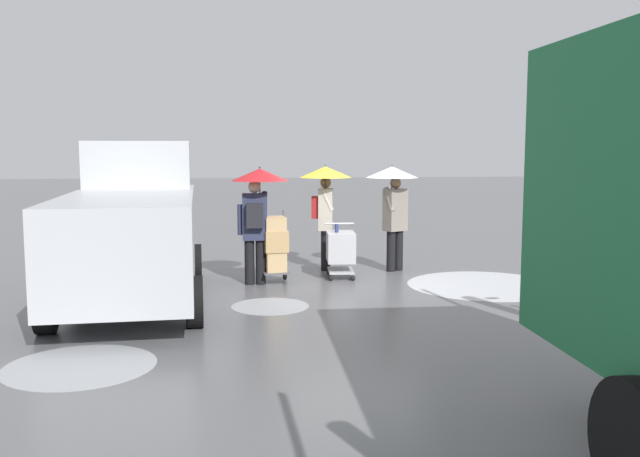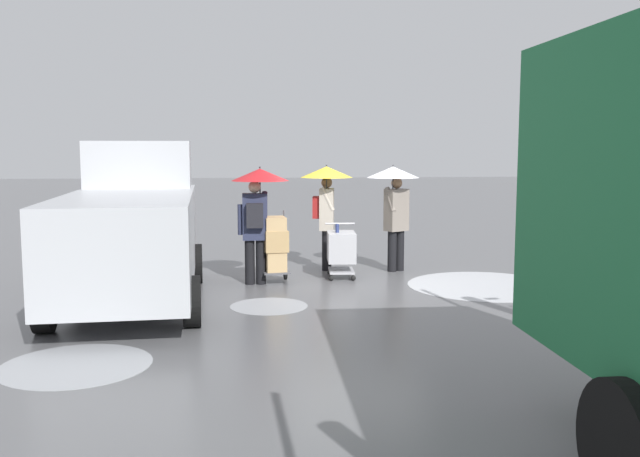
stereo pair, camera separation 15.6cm
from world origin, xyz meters
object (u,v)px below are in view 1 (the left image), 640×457
(hand_dolly_boxes, at_px, (275,245))
(pedestrian_pink_side, at_px, (257,199))
(cargo_van_parked_right, at_px, (132,229))
(pedestrian_white_side, at_px, (393,193))
(pedestrian_black_side, at_px, (325,193))
(shopping_cart_vendor, at_px, (341,248))

(hand_dolly_boxes, xyz_separation_m, pedestrian_pink_side, (0.31, 0.10, 0.86))
(cargo_van_parked_right, xyz_separation_m, pedestrian_white_side, (-4.79, -2.22, 0.41))
(pedestrian_white_side, bearing_deg, pedestrian_black_side, -11.18)
(hand_dolly_boxes, bearing_deg, pedestrian_white_side, -158.35)
(pedestrian_white_side, bearing_deg, shopping_cart_vendor, 27.43)
(pedestrian_white_side, bearing_deg, cargo_van_parked_right, 24.87)
(pedestrian_black_side, xyz_separation_m, pedestrian_white_side, (-1.34, 0.27, 0.01))
(pedestrian_black_side, bearing_deg, shopping_cart_vendor, 102.85)
(cargo_van_parked_right, relative_size, hand_dolly_boxes, 4.14)
(pedestrian_pink_side, bearing_deg, shopping_cart_vendor, -163.52)
(cargo_van_parked_right, xyz_separation_m, pedestrian_pink_side, (-2.05, -1.15, 0.39))
(pedestrian_black_side, bearing_deg, cargo_van_parked_right, 35.82)
(cargo_van_parked_right, xyz_separation_m, shopping_cart_vendor, (-3.64, -1.62, -0.61))
(hand_dolly_boxes, xyz_separation_m, pedestrian_white_side, (-2.43, -0.96, 0.88))
(hand_dolly_boxes, relative_size, pedestrian_black_side, 0.61)
(shopping_cart_vendor, bearing_deg, hand_dolly_boxes, 16.04)
(hand_dolly_boxes, relative_size, pedestrian_pink_side, 0.61)
(cargo_van_parked_right, distance_m, shopping_cart_vendor, 4.03)
(shopping_cart_vendor, distance_m, pedestrian_pink_side, 1.94)
(shopping_cart_vendor, relative_size, pedestrian_pink_side, 0.49)
(shopping_cart_vendor, xyz_separation_m, hand_dolly_boxes, (1.28, 0.37, 0.14))
(shopping_cart_vendor, bearing_deg, pedestrian_pink_side, 16.48)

